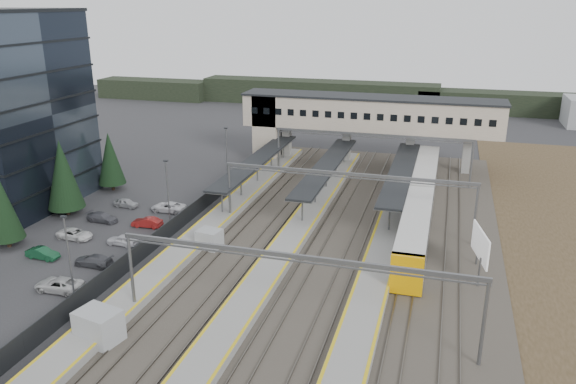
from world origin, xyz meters
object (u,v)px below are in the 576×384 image
(relay_cabin_near, at_px, (99,327))
(train, at_px, (421,202))
(relay_cabin_far, at_px, (210,240))
(billboard, at_px, (480,246))
(footbridge, at_px, (352,116))

(relay_cabin_near, distance_m, train, 40.45)
(relay_cabin_far, bearing_deg, billboard, 2.82)
(train, xyz_separation_m, billboard, (6.29, -14.21, 1.09))
(train, bearing_deg, relay_cabin_near, -123.15)
(footbridge, height_order, train, footbridge)
(relay_cabin_near, relative_size, relay_cabin_far, 1.37)
(relay_cabin_near, relative_size, train, 0.09)
(footbridge, relative_size, billboard, 7.20)
(relay_cabin_near, height_order, footbridge, footbridge)
(relay_cabin_far, bearing_deg, relay_cabin_near, -93.71)
(relay_cabin_far, relative_size, footbridge, 0.07)
(relay_cabin_near, bearing_deg, relay_cabin_far, 86.29)
(relay_cabin_far, height_order, footbridge, footbridge)
(relay_cabin_near, distance_m, billboard, 34.59)
(relay_cabin_far, relative_size, train, 0.07)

